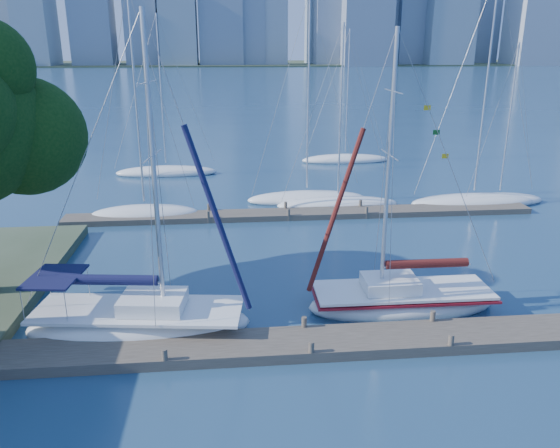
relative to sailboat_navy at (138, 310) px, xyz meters
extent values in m
plane|color=navy|center=(6.24, -1.82, -0.93)|extent=(700.00, 700.00, 0.00)
cube|color=#443C32|center=(6.24, -1.82, -0.73)|extent=(26.00, 2.00, 0.40)
cube|color=#443C32|center=(8.24, 14.18, -0.75)|extent=(30.00, 1.80, 0.36)
cube|color=#38472D|center=(6.24, 318.18, -0.93)|extent=(800.00, 100.00, 1.50)
sphere|color=black|center=(-4.77, 4.51, 5.97)|extent=(4.90, 4.90, 4.90)
ellipsoid|color=white|center=(0.00, 0.00, -0.69)|extent=(8.74, 3.80, 1.48)
cube|color=white|center=(0.00, 0.00, 0.01)|extent=(8.10, 3.51, 0.12)
cube|color=white|center=(0.59, -0.07, 0.35)|extent=(2.58, 2.08, 0.54)
cylinder|color=silver|center=(0.98, -0.12, 5.41)|extent=(0.18, 0.18, 10.70)
cylinder|color=silver|center=(-1.01, 0.13, 1.15)|extent=(3.99, 0.60, 0.10)
cylinder|color=#0F1235|center=(-1.01, 0.13, 1.24)|extent=(3.71, 0.85, 0.40)
cube|color=#0F1235|center=(-3.02, 0.38, 1.34)|extent=(2.06, 2.56, 0.08)
ellipsoid|color=white|center=(10.61, 0.92, -0.70)|extent=(7.86, 2.63, 1.38)
cube|color=white|center=(10.61, 0.92, -0.06)|extent=(7.28, 2.42, 0.11)
cube|color=white|center=(10.06, 0.92, 0.26)|extent=(2.22, 1.69, 0.50)
cylinder|color=silver|center=(9.69, 0.93, 5.10)|extent=(0.17, 0.17, 10.24)
cylinder|color=silver|center=(11.55, 0.91, 0.99)|extent=(3.72, 0.12, 0.09)
cylinder|color=#490F10|center=(11.55, 0.91, 1.08)|extent=(3.42, 0.40, 0.37)
cube|color=maroon|center=(10.61, 0.92, -0.22)|extent=(7.45, 2.53, 0.09)
ellipsoid|color=white|center=(-1.82, 14.97, -0.72)|extent=(7.30, 4.75, 1.19)
cylinder|color=silver|center=(-1.82, 14.97, 6.49)|extent=(0.13, 0.13, 12.69)
ellipsoid|color=white|center=(9.02, 17.61, -0.73)|extent=(8.64, 4.93, 1.14)
cylinder|color=silver|center=(9.02, 17.61, 6.48)|extent=(0.12, 0.12, 12.76)
ellipsoid|color=white|center=(10.92, 16.06, -0.74)|extent=(8.58, 4.54, 1.08)
cylinder|color=silver|center=(10.92, 16.06, 5.49)|extent=(0.12, 0.12, 10.89)
ellipsoid|color=white|center=(20.32, 15.63, -0.72)|extent=(8.93, 3.10, 1.20)
cylinder|color=silver|center=(20.32, 15.63, 7.24)|extent=(0.13, 0.13, 14.17)
ellipsoid|color=white|center=(22.37, 16.00, -0.75)|extent=(6.57, 4.08, 1.01)
cylinder|color=silver|center=(22.37, 16.00, 4.88)|extent=(0.11, 0.11, 9.80)
ellipsoid|color=white|center=(-1.68, 27.16, -0.73)|extent=(8.76, 4.95, 1.14)
cylinder|color=silver|center=(-1.68, 27.16, 6.05)|extent=(0.12, 0.12, 11.88)
ellipsoid|color=white|center=(14.63, 31.01, -0.73)|extent=(8.54, 4.20, 1.10)
cylinder|color=silver|center=(14.63, 31.01, 5.52)|extent=(0.12, 0.12, 10.91)
cube|color=#949EB1|center=(-114.00, 306.47, 23.12)|extent=(14.55, 14.18, 48.11)
cube|color=gray|center=(-90.53, 282.14, 26.46)|extent=(16.42, 23.42, 54.79)
cube|color=slate|center=(-63.49, 285.69, 26.61)|extent=(20.35, 17.63, 55.08)
cube|color=#949EB1|center=(-41.30, 307.61, 20.00)|extent=(14.95, 17.61, 41.87)
cube|color=gray|center=(-19.70, 283.10, 17.67)|extent=(18.50, 19.81, 37.21)
cube|color=slate|center=(2.03, 284.86, 18.12)|extent=(22.58, 16.86, 38.10)
cube|color=#949EB1|center=(97.66, 292.90, 24.89)|extent=(13.05, 17.11, 51.66)
cube|color=gray|center=(122.01, 277.78, 23.17)|extent=(24.09, 18.80, 48.20)
cube|color=slate|center=(153.29, 307.70, 22.99)|extent=(16.01, 17.52, 47.84)
cube|color=#949EB1|center=(170.33, 277.12, 20.75)|extent=(25.96, 23.94, 43.37)
camera|label=1|loc=(3.57, -19.09, 9.58)|focal=35.00mm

